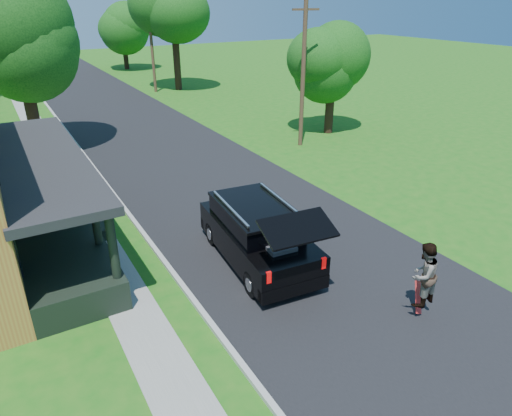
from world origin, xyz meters
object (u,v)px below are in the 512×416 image
skateboarder (423,275)px  tree_right_near (332,59)px  black_suv (258,234)px  utility_pole_near (303,73)px

skateboarder → tree_right_near: size_ratio=0.27×
black_suv → skateboarder: 5.04m
black_suv → skateboarder: (2.25, -4.50, 0.31)m
tree_right_near → black_suv: bearing=-136.3°
skateboarder → tree_right_near: tree_right_near is taller
black_suv → tree_right_near: 16.09m
utility_pole_near → tree_right_near: bearing=35.1°
black_suv → skateboarder: bearing=-58.1°
skateboarder → black_suv: bearing=-71.7°
skateboarder → tree_right_near: 18.13m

